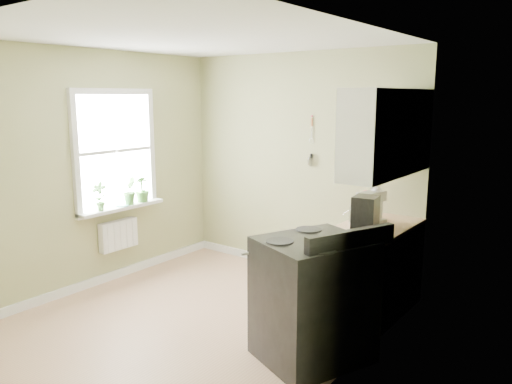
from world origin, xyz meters
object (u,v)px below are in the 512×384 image
Objects in this scene: stand_mixer at (371,210)px; coffee_maker at (365,217)px; stove at (313,299)px; kettle at (355,213)px.

coffee_maker is at bearing -75.24° from stand_mixer.
kettle is at bearing 99.54° from stove.
stand_mixer is at bearing 104.76° from coffee_maker.
stove is at bearing -80.46° from kettle.
stove is 1.24m from kettle.
coffee_maker is (0.08, 0.78, 0.56)m from stove.
stove is 5.52× the size of kettle.
coffee_maker reaches higher than kettle.
coffee_maker is at bearing -52.34° from kettle.
stove is at bearing -95.62° from coffee_maker.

